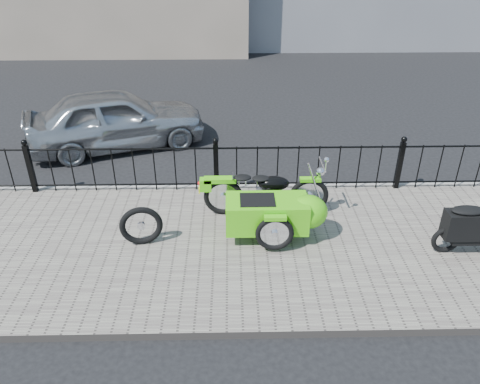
{
  "coord_description": "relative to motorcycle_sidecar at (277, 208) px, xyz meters",
  "views": [
    {
      "loc": [
        0.29,
        -6.64,
        4.58
      ],
      "look_at": [
        0.42,
        -0.1,
        0.85
      ],
      "focal_mm": 35.0,
      "sensor_mm": 36.0,
      "label": 1
    }
  ],
  "objects": [
    {
      "name": "sedan_car",
      "position": [
        -3.4,
        3.87,
        0.1
      ],
      "size": [
        4.36,
        2.88,
        1.38
      ],
      "primitive_type": "imported",
      "rotation": [
        0.0,
        0.0,
        1.91
      ],
      "color": "#A5A8AC",
      "rests_on": "ground"
    },
    {
      "name": "curb",
      "position": [
        -1.02,
        1.65,
        -0.53
      ],
      "size": [
        30.0,
        0.1,
        0.12
      ],
      "primitive_type": "cube",
      "color": "gray",
      "rests_on": "ground"
    },
    {
      "name": "ground",
      "position": [
        -1.02,
        0.21,
        -0.59
      ],
      "size": [
        120.0,
        120.0,
        0.0
      ],
      "primitive_type": "plane",
      "color": "black",
      "rests_on": "ground"
    },
    {
      "name": "sidewalk",
      "position": [
        -1.02,
        -0.29,
        -0.53
      ],
      "size": [
        30.0,
        3.8,
        0.12
      ],
      "primitive_type": "cube",
      "color": "#665E56",
      "rests_on": "ground"
    },
    {
      "name": "motorcycle_sidecar",
      "position": [
        0.0,
        0.0,
        0.0
      ],
      "size": [
        2.28,
        1.48,
        0.98
      ],
      "color": "black",
      "rests_on": "sidewalk"
    },
    {
      "name": "iron_fence",
      "position": [
        -1.02,
        1.51,
        -0.01
      ],
      "size": [
        14.11,
        0.11,
        1.08
      ],
      "color": "black",
      "rests_on": "sidewalk"
    },
    {
      "name": "spare_tire",
      "position": [
        -2.17,
        -0.26,
        -0.13
      ],
      "size": [
        0.69,
        0.22,
        0.68
      ],
      "primitive_type": "torus",
      "rotation": [
        1.57,
        0.0,
        0.19
      ],
      "color": "black",
      "rests_on": "sidewalk"
    }
  ]
}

